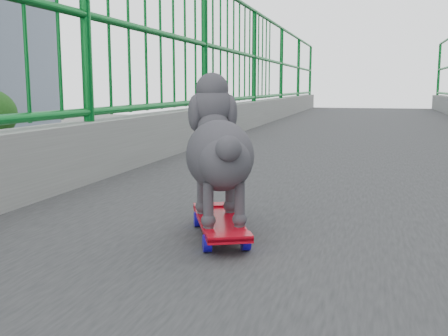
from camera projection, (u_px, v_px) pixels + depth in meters
skateboard at (220, 224)px, 1.69m from camera, size 0.30×0.46×0.06m
poodle at (218, 148)px, 1.68m from camera, size 0.33×0.48×0.43m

